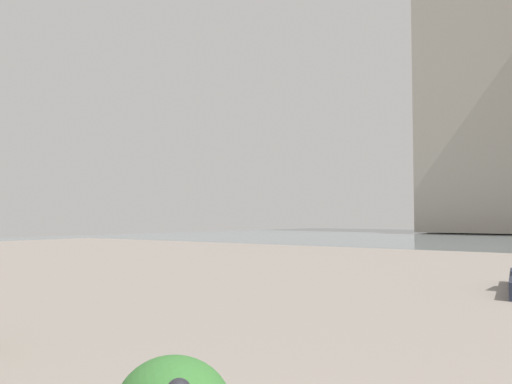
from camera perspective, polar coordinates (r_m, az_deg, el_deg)
The scene contains 1 object.
building_slab at distance 70.23m, azimuth 24.93°, elevation 9.28°, with size 15.40×15.49×34.32m.
Camera 1 is at (-1.06, 1.45, 1.71)m, focal length 36.39 mm.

